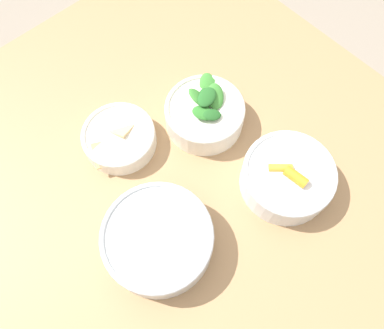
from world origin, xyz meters
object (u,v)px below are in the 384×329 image
(bowl_greens, at_px, (205,113))
(bowl_beans_hotdog, at_px, (158,240))
(bowl_cookies, at_px, (119,138))
(bowl_carrots, at_px, (287,177))

(bowl_greens, distance_m, bowl_beans_hotdog, 0.28)
(bowl_cookies, bearing_deg, bowl_carrots, 122.27)
(bowl_carrots, height_order, bowl_beans_hotdog, bowl_carrots)
(bowl_beans_hotdog, distance_m, bowl_cookies, 0.23)
(bowl_beans_hotdog, xyz_separation_m, bowl_cookies, (-0.08, -0.22, -0.01))
(bowl_greens, relative_size, bowl_beans_hotdog, 0.83)
(bowl_carrots, height_order, bowl_greens, bowl_greens)
(bowl_beans_hotdog, relative_size, bowl_cookies, 1.31)
(bowl_carrots, height_order, bowl_cookies, bowl_carrots)
(bowl_carrots, distance_m, bowl_beans_hotdog, 0.27)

